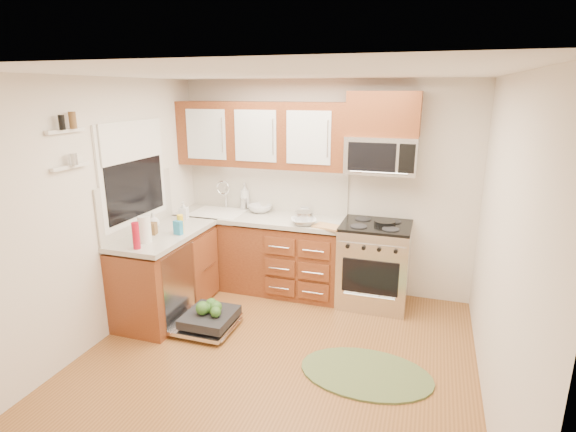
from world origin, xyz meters
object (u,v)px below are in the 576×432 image
(upper_cabinets, at_px, (261,135))
(skillet, at_px, (385,223))
(rug, at_px, (366,373))
(cutting_board, at_px, (328,227))
(bowl_a, at_px, (304,222))
(dishwasher, at_px, (207,320))
(cup, at_px, (305,211))
(paper_towel_roll, at_px, (145,229))
(stock_pot, at_px, (304,217))
(range, at_px, (374,264))
(bowl_b, at_px, (260,209))
(sink, at_px, (218,222))
(microwave, at_px, (381,155))

(upper_cabinets, relative_size, skillet, 8.84)
(rug, xyz_separation_m, cutting_board, (-0.64, 1.19, 0.93))
(bowl_a, bearing_deg, dishwasher, -128.51)
(upper_cabinets, height_order, cup, upper_cabinets)
(cutting_board, relative_size, bowl_a, 1.07)
(paper_towel_roll, bearing_deg, bowl_a, 38.63)
(dishwasher, height_order, paper_towel_roll, paper_towel_roll)
(stock_pot, distance_m, paper_towel_roll, 1.73)
(paper_towel_roll, bearing_deg, range, 30.43)
(upper_cabinets, xyz_separation_m, bowl_b, (-0.04, 0.03, -0.91))
(rug, height_order, cutting_board, cutting_board)
(skillet, distance_m, cup, 0.99)
(paper_towel_roll, bearing_deg, sink, 81.72)
(sink, relative_size, cup, 5.34)
(skillet, height_order, cutting_board, skillet)
(bowl_a, height_order, bowl_b, bowl_b)
(rug, relative_size, skillet, 4.94)
(sink, bearing_deg, paper_towel_roll, -98.28)
(sink, distance_m, rug, 2.61)
(dishwasher, xyz_separation_m, cup, (0.66, 1.35, 0.87))
(rug, height_order, cup, cup)
(sink, distance_m, dishwasher, 1.38)
(upper_cabinets, xyz_separation_m, rug, (1.54, -1.54, -1.86))
(upper_cabinets, height_order, rug, upper_cabinets)
(range, bearing_deg, bowl_b, 173.29)
(sink, distance_m, bowl_a, 1.17)
(dishwasher, relative_size, bowl_a, 2.47)
(range, height_order, dishwasher, range)
(upper_cabinets, distance_m, bowl_a, 1.15)
(dishwasher, bearing_deg, range, 36.27)
(cutting_board, xyz_separation_m, bowl_b, (-0.94, 0.38, 0.03))
(range, distance_m, cutting_board, 0.71)
(microwave, distance_m, cutting_board, 0.97)
(dishwasher, height_order, skillet, skillet)
(bowl_a, bearing_deg, cup, 104.03)
(skillet, bearing_deg, sink, -179.27)
(range, bearing_deg, paper_towel_roll, -149.57)
(microwave, height_order, skillet, microwave)
(skillet, bearing_deg, bowl_a, -167.38)
(paper_towel_roll, distance_m, bowl_b, 1.56)
(rug, bearing_deg, skillet, 91.88)
(sink, height_order, dishwasher, sink)
(cup, bearing_deg, bowl_a, -75.97)
(cutting_board, bearing_deg, upper_cabinets, 158.58)
(stock_pot, bearing_deg, cutting_board, -19.24)
(skillet, relative_size, stock_pot, 1.09)
(microwave, height_order, bowl_b, microwave)
(range, xyz_separation_m, stock_pot, (-0.80, -0.10, 0.51))
(microwave, xyz_separation_m, paper_towel_roll, (-2.11, -1.36, -0.64))
(sink, bearing_deg, rug, -33.84)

